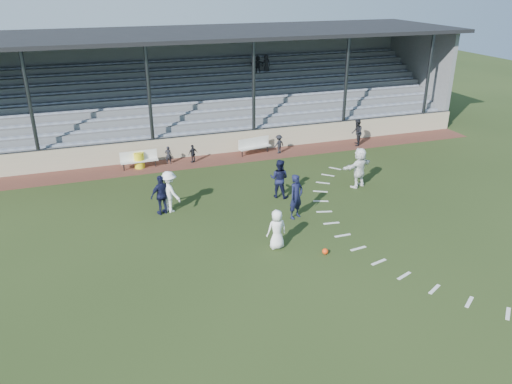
{
  "coord_description": "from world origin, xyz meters",
  "views": [
    {
      "loc": [
        -6.24,
        -15.7,
        9.61
      ],
      "look_at": [
        0.0,
        2.5,
        1.3
      ],
      "focal_mm": 35.0,
      "sensor_mm": 36.0,
      "label": 1
    }
  ],
  "objects_px": {
    "trash_bin": "(139,160)",
    "player_white_lead": "(277,229)",
    "football": "(325,251)",
    "official": "(357,133)",
    "bench_left": "(139,158)",
    "player_navy_lead": "(296,197)",
    "bench_right": "(254,144)"
  },
  "relations": [
    {
      "from": "bench_left",
      "to": "trash_bin",
      "type": "bearing_deg",
      "value": 35.69
    },
    {
      "from": "bench_right",
      "to": "official",
      "type": "distance_m",
      "value": 6.51
    },
    {
      "from": "football",
      "to": "player_navy_lead",
      "type": "height_order",
      "value": "player_navy_lead"
    },
    {
      "from": "trash_bin",
      "to": "official",
      "type": "height_order",
      "value": "official"
    },
    {
      "from": "bench_left",
      "to": "football",
      "type": "relative_size",
      "value": 8.74
    },
    {
      "from": "player_white_lead",
      "to": "official",
      "type": "distance_m",
      "value": 13.8
    },
    {
      "from": "official",
      "to": "bench_left",
      "type": "bearing_deg",
      "value": -62.3
    },
    {
      "from": "trash_bin",
      "to": "player_white_lead",
      "type": "relative_size",
      "value": 0.55
    },
    {
      "from": "trash_bin",
      "to": "player_navy_lead",
      "type": "height_order",
      "value": "player_navy_lead"
    },
    {
      "from": "bench_left",
      "to": "bench_right",
      "type": "distance_m",
      "value": 6.69
    },
    {
      "from": "bench_right",
      "to": "trash_bin",
      "type": "height_order",
      "value": "bench_right"
    },
    {
      "from": "player_white_lead",
      "to": "player_navy_lead",
      "type": "relative_size",
      "value": 0.8
    },
    {
      "from": "player_navy_lead",
      "to": "official",
      "type": "distance_m",
      "value": 11.01
    },
    {
      "from": "player_white_lead",
      "to": "player_navy_lead",
      "type": "xyz_separation_m",
      "value": [
        1.73,
        2.2,
        0.2
      ]
    },
    {
      "from": "bench_right",
      "to": "player_white_lead",
      "type": "height_order",
      "value": "player_white_lead"
    },
    {
      "from": "bench_right",
      "to": "trash_bin",
      "type": "xyz_separation_m",
      "value": [
        -6.68,
        -0.21,
        -0.13
      ]
    },
    {
      "from": "bench_left",
      "to": "player_navy_lead",
      "type": "bearing_deg",
      "value": -57.43
    },
    {
      "from": "player_white_lead",
      "to": "official",
      "type": "relative_size",
      "value": 0.97
    },
    {
      "from": "player_white_lead",
      "to": "official",
      "type": "height_order",
      "value": "official"
    },
    {
      "from": "bench_right",
      "to": "official",
      "type": "relative_size",
      "value": 1.25
    },
    {
      "from": "player_navy_lead",
      "to": "official",
      "type": "height_order",
      "value": "player_navy_lead"
    },
    {
      "from": "football",
      "to": "official",
      "type": "height_order",
      "value": "official"
    },
    {
      "from": "football",
      "to": "official",
      "type": "distance_m",
      "value": 13.69
    },
    {
      "from": "bench_left",
      "to": "player_white_lead",
      "type": "distance_m",
      "value": 11.28
    },
    {
      "from": "bench_right",
      "to": "football",
      "type": "bearing_deg",
      "value": -106.6
    },
    {
      "from": "player_white_lead",
      "to": "football",
      "type": "bearing_deg",
      "value": 141.92
    },
    {
      "from": "bench_left",
      "to": "player_navy_lead",
      "type": "xyz_separation_m",
      "value": [
        5.67,
        -8.37,
        0.4
      ]
    },
    {
      "from": "trash_bin",
      "to": "player_navy_lead",
      "type": "distance_m",
      "value": 10.12
    },
    {
      "from": "bench_left",
      "to": "player_white_lead",
      "type": "xyz_separation_m",
      "value": [
        3.94,
        -10.57,
        0.21
      ]
    },
    {
      "from": "trash_bin",
      "to": "player_white_lead",
      "type": "bearing_deg",
      "value": -69.63
    },
    {
      "from": "football",
      "to": "bench_left",
      "type": "bearing_deg",
      "value": 115.31
    },
    {
      "from": "player_white_lead",
      "to": "trash_bin",
      "type": "bearing_deg",
      "value": -73.61
    }
  ]
}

